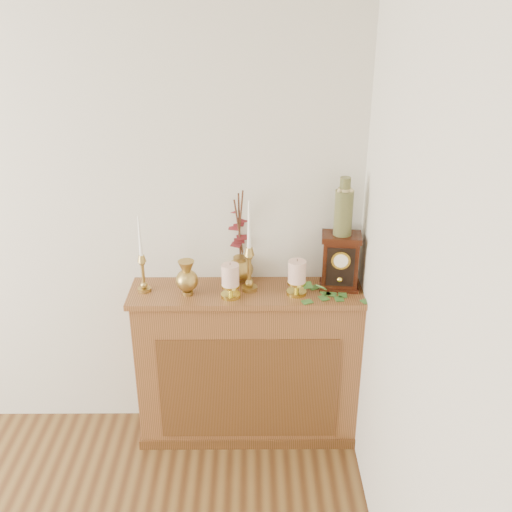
{
  "coord_description": "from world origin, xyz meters",
  "views": [
    {
      "loc": [
        1.43,
        -0.67,
        2.4
      ],
      "look_at": [
        1.44,
        2.05,
        1.15
      ],
      "focal_mm": 42.0,
      "sensor_mm": 36.0,
      "label": 1
    }
  ],
  "objects_px": {
    "bud_vase": "(187,278)",
    "ceramic_vase": "(344,209)",
    "candlestick_center": "(249,262)",
    "ginger_jar": "(239,237)",
    "candlestick_left": "(142,267)",
    "mantel_clock": "(340,262)"
  },
  "relations": [
    {
      "from": "ginger_jar",
      "to": "mantel_clock",
      "type": "xyz_separation_m",
      "value": [
        0.53,
        -0.12,
        -0.09
      ]
    },
    {
      "from": "candlestick_center",
      "to": "ceramic_vase",
      "type": "bearing_deg",
      "value": 3.28
    },
    {
      "from": "candlestick_left",
      "to": "ginger_jar",
      "type": "bearing_deg",
      "value": 17.42
    },
    {
      "from": "bud_vase",
      "to": "ginger_jar",
      "type": "bearing_deg",
      "value": 35.96
    },
    {
      "from": "candlestick_left",
      "to": "ceramic_vase",
      "type": "xyz_separation_m",
      "value": [
        1.02,
        0.04,
        0.3
      ]
    },
    {
      "from": "ginger_jar",
      "to": "ceramic_vase",
      "type": "xyz_separation_m",
      "value": [
        0.53,
        -0.12,
        0.2
      ]
    },
    {
      "from": "ginger_jar",
      "to": "ceramic_vase",
      "type": "relative_size",
      "value": 1.75
    },
    {
      "from": "candlestick_center",
      "to": "ginger_jar",
      "type": "bearing_deg",
      "value": 110.31
    },
    {
      "from": "mantel_clock",
      "to": "ginger_jar",
      "type": "bearing_deg",
      "value": 173.49
    },
    {
      "from": "candlestick_center",
      "to": "ceramic_vase",
      "type": "xyz_separation_m",
      "value": [
        0.47,
        0.03,
        0.27
      ]
    },
    {
      "from": "candlestick_left",
      "to": "ceramic_vase",
      "type": "bearing_deg",
      "value": 2.01
    },
    {
      "from": "bud_vase",
      "to": "ginger_jar",
      "type": "xyz_separation_m",
      "value": [
        0.26,
        0.19,
        0.14
      ]
    },
    {
      "from": "bud_vase",
      "to": "ceramic_vase",
      "type": "height_order",
      "value": "ceramic_vase"
    },
    {
      "from": "ginger_jar",
      "to": "ceramic_vase",
      "type": "distance_m",
      "value": 0.57
    },
    {
      "from": "ginger_jar",
      "to": "ceramic_vase",
      "type": "bearing_deg",
      "value": -12.78
    },
    {
      "from": "ginger_jar",
      "to": "mantel_clock",
      "type": "height_order",
      "value": "ginger_jar"
    },
    {
      "from": "candlestick_left",
      "to": "mantel_clock",
      "type": "bearing_deg",
      "value": 1.86
    },
    {
      "from": "candlestick_center",
      "to": "ginger_jar",
      "type": "distance_m",
      "value": 0.17
    },
    {
      "from": "candlestick_center",
      "to": "ceramic_vase",
      "type": "distance_m",
      "value": 0.55
    },
    {
      "from": "bud_vase",
      "to": "ceramic_vase",
      "type": "bearing_deg",
      "value": 5.26
    },
    {
      "from": "bud_vase",
      "to": "ceramic_vase",
      "type": "relative_size",
      "value": 0.62
    },
    {
      "from": "candlestick_center",
      "to": "bud_vase",
      "type": "bearing_deg",
      "value": -171.82
    }
  ]
}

